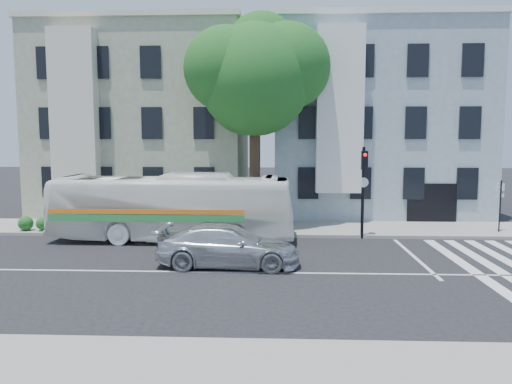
{
  "coord_description": "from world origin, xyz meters",
  "views": [
    {
      "loc": [
        1.12,
        -16.78,
        4.66
      ],
      "look_at": [
        0.26,
        3.65,
        2.4
      ],
      "focal_mm": 35.0,
      "sensor_mm": 36.0,
      "label": 1
    }
  ],
  "objects": [
    {
      "name": "street_tree",
      "position": [
        0.06,
        8.74,
        7.83
      ],
      "size": [
        7.3,
        5.9,
        11.1
      ],
      "color": "#2D2116",
      "rests_on": "ground"
    },
    {
      "name": "hedge",
      "position": [
        -6.78,
        6.55,
        0.5
      ],
      "size": [
        8.54,
        1.39,
        0.7
      ],
      "primitive_type": null,
      "rotation": [
        0.0,
        0.0,
        0.07
      ],
      "color": "#225B1D",
      "rests_on": "sidewalk_far"
    },
    {
      "name": "bus",
      "position": [
        -3.55,
        5.2,
        1.52
      ],
      "size": [
        2.88,
        10.98,
        3.04
      ],
      "primitive_type": "imported",
      "rotation": [
        0.0,
        0.0,
        1.54
      ],
      "color": "white",
      "rests_on": "ground"
    },
    {
      "name": "building_right",
      "position": [
        7.0,
        15.0,
        5.5
      ],
      "size": [
        12.0,
        10.0,
        11.0
      ],
      "primitive_type": "cube",
      "color": "#84949D",
      "rests_on": "ground"
    },
    {
      "name": "building_left",
      "position": [
        -7.0,
        15.0,
        5.5
      ],
      "size": [
        12.0,
        10.0,
        11.0
      ],
      "primitive_type": "cube",
      "color": "gray",
      "rests_on": "ground"
    },
    {
      "name": "traffic_signal",
      "position": [
        5.05,
        5.94,
        2.72
      ],
      "size": [
        0.44,
        0.53,
        4.22
      ],
      "rotation": [
        0.0,
        0.0,
        0.01
      ],
      "color": "black",
      "rests_on": "ground"
    },
    {
      "name": "sidewalk_far",
      "position": [
        0.0,
        8.0,
        0.07
      ],
      "size": [
        80.0,
        4.0,
        0.15
      ],
      "primitive_type": "cube",
      "color": "gray",
      "rests_on": "ground"
    },
    {
      "name": "far_sign_pole",
      "position": [
        11.77,
        7.26,
        1.72
      ],
      "size": [
        0.44,
        0.2,
        2.47
      ],
      "rotation": [
        0.0,
        0.0,
        0.23
      ],
      "color": "black",
      "rests_on": "sidewalk_far"
    },
    {
      "name": "sedan",
      "position": [
        -0.63,
        0.83,
        0.75
      ],
      "size": [
        2.29,
        5.24,
        1.5
      ],
      "primitive_type": "imported",
      "rotation": [
        0.0,
        0.0,
        1.53
      ],
      "color": "silver",
      "rests_on": "ground"
    },
    {
      "name": "ground",
      "position": [
        0.0,
        0.0,
        0.0
      ],
      "size": [
        120.0,
        120.0,
        0.0
      ],
      "primitive_type": "plane",
      "color": "black",
      "rests_on": "ground"
    }
  ]
}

